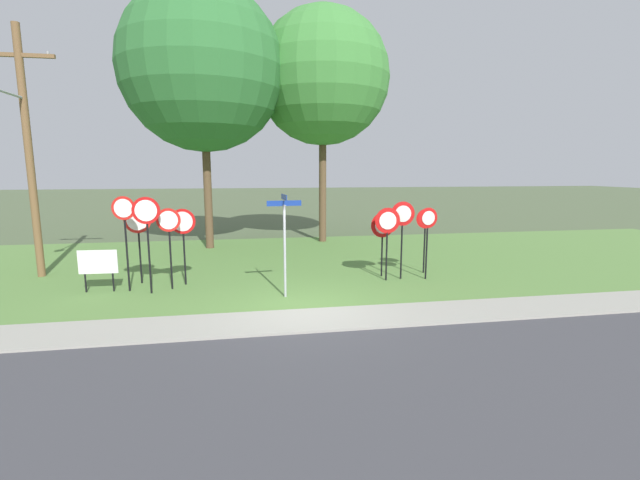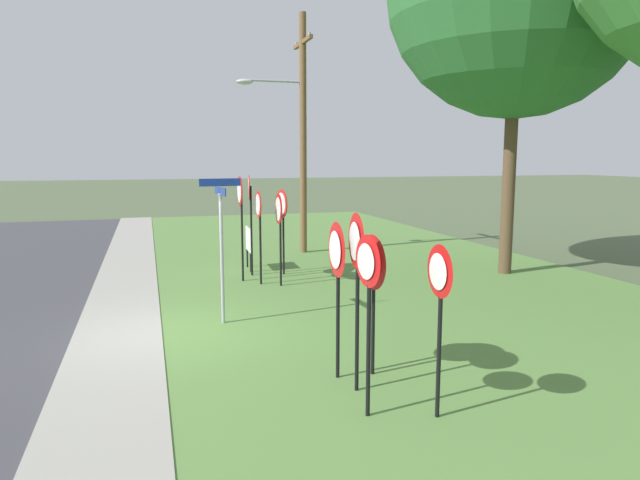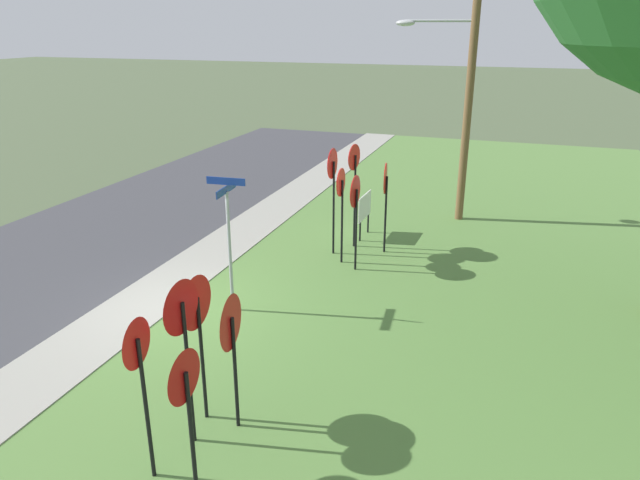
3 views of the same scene
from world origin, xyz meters
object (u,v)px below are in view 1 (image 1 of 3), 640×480
stop_sign_far_left (169,231)px  yield_sign_center (426,226)px  yield_sign_near_right (383,230)px  utility_pole (25,144)px  oak_tree_right (323,78)px  yield_sign_far_right (388,227)px  yield_sign_near_left (403,221)px  stop_sign_near_right (138,228)px  stop_sign_far_right (147,223)px  stop_sign_near_left (125,223)px  stop_sign_far_center (183,230)px  oak_tree_left (203,69)px  street_name_post (285,237)px  notice_board (98,264)px  yield_sign_far_left (428,226)px

stop_sign_far_left → yield_sign_center: (8.34, 0.68, -0.11)m
yield_sign_near_right → utility_pole: (-11.35, 1.83, 2.78)m
utility_pole → yield_sign_near_right: bearing=-9.2°
oak_tree_right → yield_sign_far_right: bearing=-85.4°
yield_sign_near_left → utility_pole: utility_pole is taller
stop_sign_near_right → stop_sign_far_right: 1.40m
stop_sign_near_left → stop_sign_far_center: 1.65m
stop_sign_far_center → yield_sign_near_left: size_ratio=0.93×
yield_sign_near_left → oak_tree_right: (-1.19, 8.02, 6.00)m
oak_tree_left → oak_tree_right: 5.56m
stop_sign_far_left → street_name_post: 3.57m
stop_sign_far_center → stop_sign_near_right: bearing=164.9°
stop_sign_near_left → stop_sign_far_left: size_ratio=1.15×
yield_sign_center → notice_board: yield_sign_center is taller
stop_sign_near_left → yield_sign_far_right: (7.91, -0.10, -0.26)m
stop_sign_far_left → yield_sign_near_right: (6.72, 0.44, -0.17)m
stop_sign_near_right → oak_tree_left: size_ratio=0.21×
street_name_post → notice_board: 5.61m
yield_sign_center → utility_pole: (-12.96, 1.59, 2.72)m
yield_sign_far_right → notice_board: size_ratio=1.90×
yield_sign_far_right → utility_pole: 11.86m
yield_sign_near_left → street_name_post: size_ratio=0.88×
stop_sign_near_right → yield_sign_far_left: (9.11, -1.02, -0.02)m
yield_sign_far_left → yield_sign_far_right: 1.35m
street_name_post → yield_sign_far_left: bearing=9.4°
stop_sign_far_right → stop_sign_near_right: bearing=113.2°
yield_sign_near_right → yield_sign_near_left: bearing=-47.3°
yield_sign_near_right → street_name_post: street_name_post is taller
utility_pole → oak_tree_left: oak_tree_left is taller
stop_sign_far_right → yield_sign_far_left: (8.57, 0.23, -0.31)m
stop_sign_near_left → stop_sign_far_center: bearing=26.0°
stop_sign_far_left → oak_tree_left: 9.35m
stop_sign_near_right → yield_sign_near_left: bearing=-14.2°
stop_sign_far_center → yield_sign_near_right: stop_sign_far_center is taller
stop_sign_far_left → stop_sign_far_right: size_ratio=0.87×
yield_sign_near_right → yield_sign_far_left: bearing=-30.4°
yield_sign_near_left → notice_board: bearing=-176.5°
yield_sign_far_right → yield_sign_center: yield_sign_far_right is taller
yield_sign_far_left → street_name_post: 4.91m
notice_board → oak_tree_right: (8.10, 7.94, 7.09)m
stop_sign_far_left → notice_board: (-2.05, 0.07, -0.94)m
stop_sign_near_right → stop_sign_far_right: size_ratio=0.86×
stop_sign_near_left → yield_sign_near_right: 7.96m
yield_sign_near_right → street_name_post: (-3.43, -1.81, 0.13)m
stop_sign_far_center → yield_sign_far_right: (6.36, -0.58, 0.03)m
yield_sign_near_left → yield_sign_center: yield_sign_near_left is taller
yield_sign_far_left → oak_tree_right: 10.43m
yield_sign_near_left → yield_sign_center: 1.32m
yield_sign_center → utility_pole: size_ratio=0.28×
stop_sign_far_left → oak_tree_right: 11.77m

